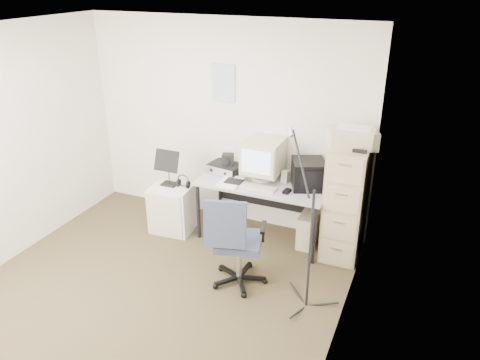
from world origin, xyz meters
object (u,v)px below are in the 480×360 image
at_px(desk, 263,210).
at_px(side_cart, 172,209).
at_px(filing_cabinet, 346,202).
at_px(office_chair, 239,240).

bearing_deg(desk, side_cart, -165.73).
height_order(desk, side_cart, desk).
distance_m(filing_cabinet, desk, 0.99).
xyz_separation_m(office_chair, side_cart, (-1.16, 0.65, -0.20)).
bearing_deg(side_cart, desk, 9.01).
height_order(filing_cabinet, desk, filing_cabinet).
relative_size(desk, office_chair, 1.50).
bearing_deg(filing_cabinet, office_chair, -132.04).
relative_size(office_chair, side_cart, 1.69).
bearing_deg(desk, office_chair, -84.48).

